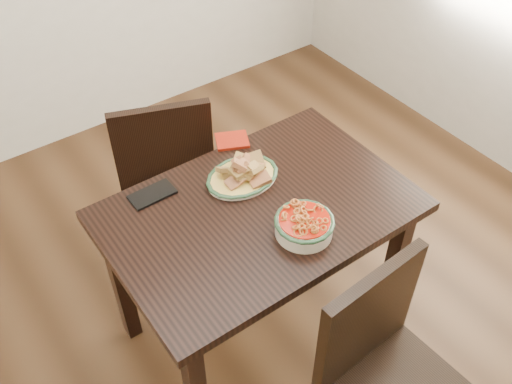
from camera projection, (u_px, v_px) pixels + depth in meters
floor at (261, 309)px, 2.64m from camera, size 3.50×3.50×0.00m
dining_table at (259, 227)px, 2.14m from camera, size 1.11×0.74×0.75m
chair_far at (165, 165)px, 2.62m from camera, size 0.54×0.54×0.89m
chair_near at (385, 369)px, 1.88m from camera, size 0.44×0.44×0.89m
fish_plate at (242, 170)px, 2.14m from camera, size 0.28×0.22×0.11m
noodle_bowl at (304, 224)px, 1.95m from camera, size 0.21×0.21×0.08m
smartphone at (152, 194)px, 2.11m from camera, size 0.17×0.09×0.01m
napkin at (232, 140)px, 2.34m from camera, size 0.16×0.15×0.01m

